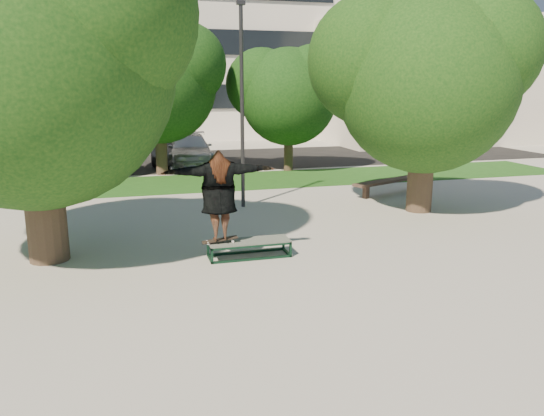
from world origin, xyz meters
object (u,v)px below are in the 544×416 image
object	(u,v)px
car_silver_a	(103,148)
car_silver_b	(190,150)
lamppost	(242,105)
grind_box	(249,248)
tree_left	(25,49)
tree_right	(423,72)
bench	(390,182)
car_dark	(84,154)
car_grey	(179,147)

from	to	relation	value
car_silver_a	car_silver_b	bearing A→B (deg)	-25.05
lamppost	grind_box	world-z (taller)	lamppost
tree_left	car_silver_b	world-z (taller)	tree_left
tree_right	car_silver_b	size ratio (longest dim) A/B	1.31
tree_left	bench	world-z (taller)	tree_left
tree_right	bench	size ratio (longest dim) A/B	1.99
tree_right	lamppost	xyz separation A→B (m)	(-4.92, 1.92, -0.94)
bench	car_dark	distance (m)	13.47
bench	car_silver_b	distance (m)	10.66
lamppost	car_silver_b	distance (m)	9.78
car_dark	car_silver_b	bearing A→B (deg)	4.57
tree_right	bench	xyz separation A→B (m)	(0.48, 2.50, -3.66)
grind_box	bench	bearing A→B (deg)	41.01
lamppost	bench	size ratio (longest dim) A/B	1.87
bench	car_silver_a	bearing A→B (deg)	112.04
bench	car_grey	distance (m)	11.81
tree_left	car_dark	distance (m)	13.25
tree_right	grind_box	size ratio (longest dim) A/B	3.62
tree_right	car_grey	world-z (taller)	tree_right
car_dark	car_silver_b	size ratio (longest dim) A/B	0.95
tree_right	lamppost	world-z (taller)	tree_right
car_silver_b	grind_box	bearing A→B (deg)	-87.34
tree_right	car_silver_a	distance (m)	16.06
lamppost	tree_left	bearing A→B (deg)	-143.58
bench	tree_right	bearing A→B (deg)	-123.31
tree_right	bench	world-z (taller)	tree_right
tree_left	car_dark	xyz separation A→B (m)	(0.05, 12.74, -3.65)
car_dark	car_silver_b	world-z (taller)	car_dark
car_dark	car_grey	bearing A→B (deg)	18.77
grind_box	car_silver_b	xyz separation A→B (m)	(0.46, 14.41, 0.53)
tree_right	grind_box	xyz separation A→B (m)	(-5.88, -3.03, -3.90)
lamppost	car_silver_a	size ratio (longest dim) A/B	1.32
tree_right	car_silver_a	bearing A→B (deg)	126.80
lamppost	car_silver_b	world-z (taller)	lamppost
grind_box	car_silver_b	distance (m)	14.43
tree_right	car_dark	size ratio (longest dim) A/B	1.38
bench	car_grey	xyz separation A→B (m)	(-6.30, 9.98, 0.30)
bench	grind_box	bearing A→B (deg)	-161.40
grind_box	bench	distance (m)	8.43
car_dark	car_grey	xyz separation A→B (m)	(4.34, 1.73, -0.05)
tree_right	car_silver_a	size ratio (longest dim) A/B	1.40
grind_box	car_dark	world-z (taller)	car_dark
grind_box	car_dark	distance (m)	14.44
lamppost	car_grey	distance (m)	10.88
car_grey	car_silver_b	size ratio (longest dim) A/B	1.05
car_silver_a	car_grey	bearing A→B (deg)	-9.96
tree_left	car_dark	size ratio (longest dim) A/B	1.51
lamppost	grind_box	size ratio (longest dim) A/B	3.39
car_silver_a	car_silver_b	xyz separation A→B (m)	(4.00, -1.21, -0.07)
car_silver_b	tree_left	bearing A→B (deg)	-105.23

